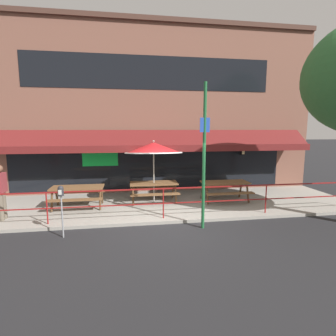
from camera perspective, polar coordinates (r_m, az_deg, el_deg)
ground_plane at (r=8.18m, az=-0.73°, el=-12.17°), size 120.00×120.00×0.00m
patio_deck at (r=10.04m, az=-2.34°, el=-7.92°), size 15.00×4.00×0.10m
restaurant_building at (r=11.88m, az=-3.68°, el=12.52°), size 15.00×1.60×7.51m
patio_railing at (r=8.22m, az=-1.03°, el=-6.22°), size 13.84×0.04×0.97m
picnic_table_left at (r=9.85m, az=-19.07°, el=-4.77°), size 1.80×1.42×0.76m
picnic_table_centre at (r=10.04m, az=-3.12°, el=-4.06°), size 1.80×1.42×0.76m
picnic_table_right at (r=10.41m, az=12.27°, el=-3.80°), size 1.80×1.42×0.76m
patio_umbrella_centre at (r=9.78m, az=-3.15°, el=4.33°), size 2.14×2.14×2.38m
pedestrian_walking at (r=9.52m, az=-32.62°, el=-3.93°), size 0.24×0.62×1.71m
parking_meter_near at (r=7.45m, az=-22.28°, el=-5.63°), size 0.15×0.16×1.42m
street_sign_pole at (r=7.47m, az=7.85°, el=2.67°), size 0.28×0.09×4.16m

